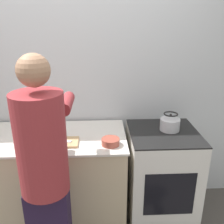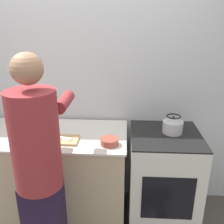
{
  "view_description": "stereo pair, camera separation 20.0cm",
  "coord_description": "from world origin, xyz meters",
  "views": [
    {
      "loc": [
        0.24,
        -1.64,
        1.84
      ],
      "look_at": [
        0.33,
        0.23,
        1.14
      ],
      "focal_mm": 40.0,
      "sensor_mm": 36.0,
      "label": 1
    },
    {
      "loc": [
        0.44,
        -1.64,
        1.84
      ],
      "look_at": [
        0.33,
        0.23,
        1.14
      ],
      "focal_mm": 40.0,
      "sensor_mm": 36.0,
      "label": 2
    }
  ],
  "objects": [
    {
      "name": "counter",
      "position": [
        -0.32,
        0.33,
        0.45
      ],
      "size": [
        1.55,
        0.68,
        0.89
      ],
      "color": "#C6B28E",
      "rests_on": "ground_plane"
    },
    {
      "name": "oven",
      "position": [
        0.79,
        0.3,
        0.46
      ],
      "size": [
        0.6,
        0.61,
        0.92
      ],
      "color": "silver",
      "rests_on": "ground_plane"
    },
    {
      "name": "wall_back",
      "position": [
        0.0,
        0.72,
        1.3
      ],
      "size": [
        8.0,
        0.05,
        2.6
      ],
      "color": "silver",
      "rests_on": "ground_plane"
    },
    {
      "name": "bowl_prep",
      "position": [
        0.31,
        0.15,
        0.92
      ],
      "size": [
        0.15,
        0.15,
        0.05
      ],
      "color": "#9E4738",
      "rests_on": "counter"
    },
    {
      "name": "knife",
      "position": [
        -0.1,
        0.21,
        0.91
      ],
      "size": [
        0.19,
        0.11,
        0.01
      ],
      "rotation": [
        0.0,
        0.0,
        -0.42
      ],
      "color": "silver",
      "rests_on": "cutting_board"
    },
    {
      "name": "kettle",
      "position": [
        0.84,
        0.35,
        0.99
      ],
      "size": [
        0.17,
        0.17,
        0.16
      ],
      "color": "silver",
      "rests_on": "oven"
    },
    {
      "name": "cutting_board",
      "position": [
        -0.15,
        0.19,
        0.9
      ],
      "size": [
        0.4,
        0.18,
        0.02
      ],
      "color": "tan",
      "rests_on": "counter"
    },
    {
      "name": "person",
      "position": [
        -0.13,
        -0.25,
        0.91
      ],
      "size": [
        0.35,
        0.59,
        1.67
      ],
      "color": "#241732",
      "rests_on": "ground_plane"
    }
  ]
}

